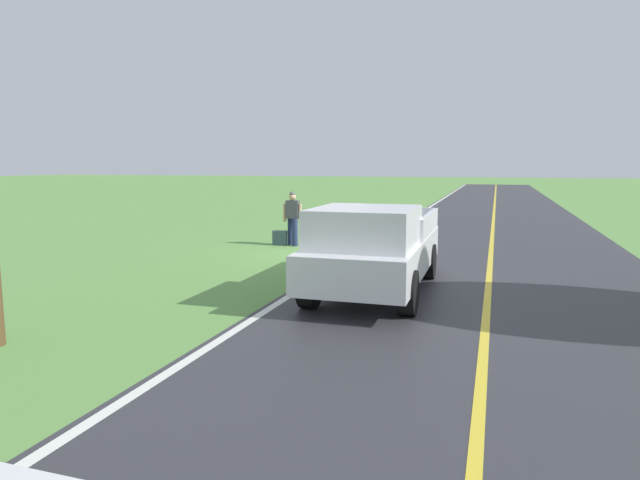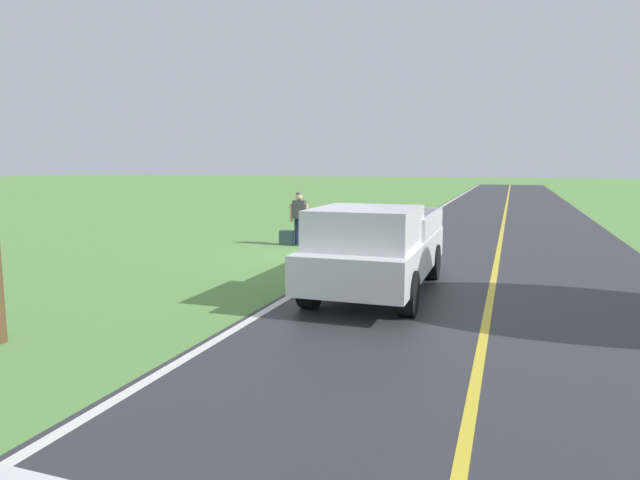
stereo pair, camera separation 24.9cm
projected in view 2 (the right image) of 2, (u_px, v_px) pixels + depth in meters
ground_plane at (333, 253)px, 16.42m from camera, size 200.00×200.00×0.00m
road_surface at (497, 262)px, 14.92m from camera, size 7.91×120.00×0.00m
lane_edge_line at (360, 255)px, 16.15m from camera, size 0.16×117.60×0.00m
lane_centre_line at (497, 262)px, 14.92m from camera, size 0.14×117.60×0.00m
hitchhiker_walking at (299, 215)px, 17.95m from camera, size 0.62×0.51×1.75m
suitcase_carried at (287, 238)px, 18.07m from camera, size 0.47×0.24×0.48m
pickup_truck_passing at (376, 247)px, 11.16m from camera, size 2.14×5.42×1.82m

